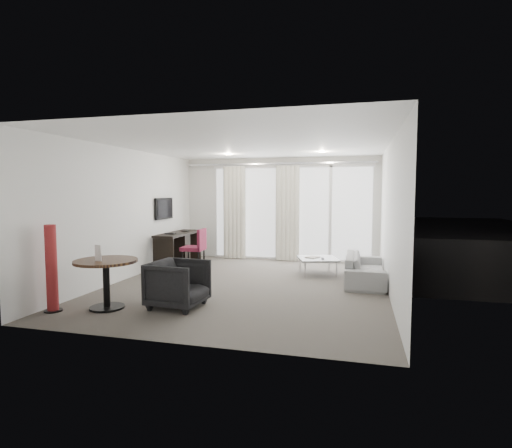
% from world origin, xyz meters
% --- Properties ---
extents(floor, '(5.00, 6.00, 0.00)m').
position_xyz_m(floor, '(0.00, 0.00, 0.00)').
color(floor, '#565149').
rests_on(floor, ground).
extents(ceiling, '(5.00, 6.00, 0.00)m').
position_xyz_m(ceiling, '(0.00, 0.00, 2.60)').
color(ceiling, white).
rests_on(ceiling, ground).
extents(wall_left, '(0.00, 6.00, 2.60)m').
position_xyz_m(wall_left, '(-2.50, 0.00, 1.30)').
color(wall_left, silver).
rests_on(wall_left, ground).
extents(wall_right, '(0.00, 6.00, 2.60)m').
position_xyz_m(wall_right, '(2.50, 0.00, 1.30)').
color(wall_right, silver).
rests_on(wall_right, ground).
extents(wall_front, '(5.00, 0.00, 2.60)m').
position_xyz_m(wall_front, '(0.00, -3.00, 1.30)').
color(wall_front, silver).
rests_on(wall_front, ground).
extents(window_panel, '(4.00, 0.02, 2.38)m').
position_xyz_m(window_panel, '(0.30, 2.98, 1.20)').
color(window_panel, white).
rests_on(window_panel, ground).
extents(window_frame, '(4.10, 0.06, 2.44)m').
position_xyz_m(window_frame, '(0.30, 2.97, 1.20)').
color(window_frame, white).
rests_on(window_frame, ground).
extents(curtain_left, '(0.60, 0.20, 2.38)m').
position_xyz_m(curtain_left, '(-1.15, 2.82, 1.20)').
color(curtain_left, silver).
rests_on(curtain_left, ground).
extents(curtain_right, '(0.60, 0.20, 2.38)m').
position_xyz_m(curtain_right, '(0.25, 2.82, 1.20)').
color(curtain_right, silver).
rests_on(curtain_right, ground).
extents(curtain_track, '(4.80, 0.04, 0.04)m').
position_xyz_m(curtain_track, '(0.00, 2.82, 2.45)').
color(curtain_track, '#B2B2B7').
rests_on(curtain_track, ceiling).
extents(downlight_a, '(0.12, 0.12, 0.02)m').
position_xyz_m(downlight_a, '(-0.90, 1.60, 2.59)').
color(downlight_a, '#FFE0B2').
rests_on(downlight_a, ceiling).
extents(downlight_b, '(0.12, 0.12, 0.02)m').
position_xyz_m(downlight_b, '(1.20, 1.60, 2.59)').
color(downlight_b, '#FFE0B2').
rests_on(downlight_b, ceiling).
extents(desk, '(0.51, 1.64, 0.77)m').
position_xyz_m(desk, '(-2.17, 1.61, 0.38)').
color(desk, black).
rests_on(desk, floor).
extents(tv, '(0.05, 0.80, 0.50)m').
position_xyz_m(tv, '(-2.46, 1.45, 1.35)').
color(tv, black).
rests_on(tv, wall_left).
extents(desk_chair, '(0.52, 0.49, 0.92)m').
position_xyz_m(desk_chair, '(-1.61, 1.19, 0.46)').
color(desk_chair, maroon).
rests_on(desk_chair, floor).
extents(round_table, '(1.10, 1.10, 0.73)m').
position_xyz_m(round_table, '(-1.64, -1.97, 0.37)').
color(round_table, '#341F11').
rests_on(round_table, floor).
extents(menu_card, '(0.13, 0.06, 0.23)m').
position_xyz_m(menu_card, '(-1.68, -2.08, 0.72)').
color(menu_card, white).
rests_on(menu_card, round_table).
extents(red_lamp, '(0.34, 0.34, 1.27)m').
position_xyz_m(red_lamp, '(-2.31, -2.30, 0.63)').
color(red_lamp, maroon).
rests_on(red_lamp, floor).
extents(tub_armchair, '(0.84, 0.82, 0.71)m').
position_xyz_m(tub_armchair, '(-0.63, -1.65, 0.36)').
color(tub_armchair, black).
rests_on(tub_armchair, floor).
extents(coffee_table, '(0.98, 0.98, 0.35)m').
position_xyz_m(coffee_table, '(1.16, 1.31, 0.18)').
color(coffee_table, gray).
rests_on(coffee_table, floor).
extents(remote, '(0.07, 0.15, 0.02)m').
position_xyz_m(remote, '(1.27, 1.21, 0.36)').
color(remote, black).
rests_on(remote, coffee_table).
extents(magazine, '(0.32, 0.36, 0.02)m').
position_xyz_m(magazine, '(1.05, 1.34, 0.36)').
color(magazine, gray).
rests_on(magazine, coffee_table).
extents(sofa, '(0.72, 1.84, 0.54)m').
position_xyz_m(sofa, '(2.12, 0.80, 0.27)').
color(sofa, gray).
rests_on(sofa, floor).
extents(terrace_slab, '(5.60, 3.00, 0.12)m').
position_xyz_m(terrace_slab, '(0.30, 4.50, -0.06)').
color(terrace_slab, '#4D4D50').
rests_on(terrace_slab, ground).
extents(rattan_chair_a, '(0.65, 0.65, 0.85)m').
position_xyz_m(rattan_chair_a, '(1.25, 4.81, 0.42)').
color(rattan_chair_a, brown).
rests_on(rattan_chair_a, terrace_slab).
extents(rattan_chair_b, '(0.54, 0.54, 0.74)m').
position_xyz_m(rattan_chair_b, '(1.92, 5.04, 0.37)').
color(rattan_chair_b, brown).
rests_on(rattan_chair_b, terrace_slab).
extents(rattan_table, '(0.67, 0.67, 0.54)m').
position_xyz_m(rattan_table, '(1.00, 4.29, 0.27)').
color(rattan_table, brown).
rests_on(rattan_table, terrace_slab).
extents(balustrade, '(5.50, 0.06, 1.05)m').
position_xyz_m(balustrade, '(0.30, 5.95, 0.50)').
color(balustrade, '#B2B2B7').
rests_on(balustrade, terrace_slab).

